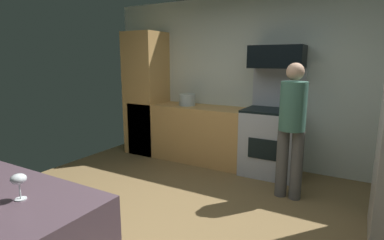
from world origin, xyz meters
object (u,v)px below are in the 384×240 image
wine_glass_near (19,180)px  microwave (277,57)px  person_cook (292,125)px  stock_pot (187,100)px  oven_range (271,139)px

wine_glass_near → microwave: bearing=82.7°
wine_glass_near → person_cook: bearing=72.5°
person_cook → stock_pot: (-1.82, 0.68, 0.10)m
microwave → wine_glass_near: (-0.44, -3.46, -0.67)m
oven_range → person_cook: size_ratio=0.95×
stock_pot → oven_range: bearing=-0.2°
wine_glass_near → oven_range: bearing=82.5°
microwave → stock_pot: (-1.41, -0.08, -0.68)m
microwave → wine_glass_near: 3.55m
oven_range → stock_pot: size_ratio=5.63×
oven_range → stock_pot: bearing=179.8°
wine_glass_near → stock_pot: bearing=105.9°
microwave → person_cook: size_ratio=0.46×
person_cook → wine_glass_near: person_cook is taller
microwave → person_cook: microwave is taller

